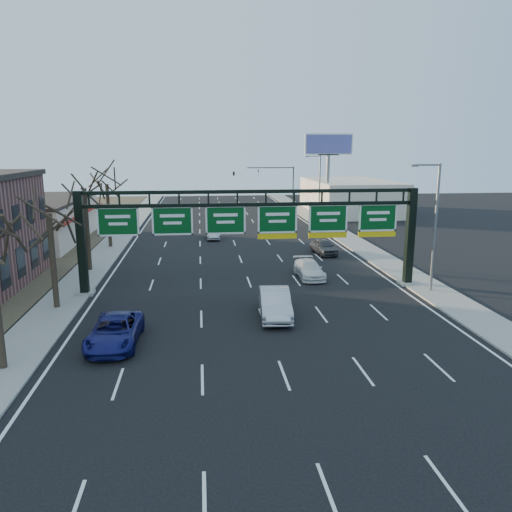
{
  "coord_description": "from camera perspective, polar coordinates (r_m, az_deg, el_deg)",
  "views": [
    {
      "loc": [
        -3.6,
        -26.56,
        10.05
      ],
      "look_at": [
        -0.07,
        4.62,
        3.2
      ],
      "focal_mm": 35.0,
      "sensor_mm": 36.0,
      "label": 1
    }
  ],
  "objects": [
    {
      "name": "ground",
      "position": [
        28.63,
        1.19,
        -8.24
      ],
      "size": [
        160.0,
        160.0,
        0.0
      ],
      "primitive_type": "plane",
      "color": "black",
      "rests_on": "ground"
    },
    {
      "name": "car_white_wagon",
      "position": [
        39.46,
        6.08,
        -1.52
      ],
      "size": [
        1.98,
        4.63,
        1.33
      ],
      "primitive_type": "imported",
      "rotation": [
        0.0,
        0.0,
        0.03
      ],
      "color": "white",
      "rests_on": "ground"
    },
    {
      "name": "tree_gantry",
      "position": [
        33.01,
        -22.75,
        6.26
      ],
      "size": [
        3.6,
        3.6,
        8.48
      ],
      "color": "#2D2519",
      "rests_on": "sidewalk_left"
    },
    {
      "name": "car_blue_suv",
      "position": [
        27.12,
        -15.83,
        -8.26
      ],
      "size": [
        2.61,
        5.37,
        1.47
      ],
      "primitive_type": "imported",
      "rotation": [
        0.0,
        0.0,
        -0.03
      ],
      "color": "navy",
      "rests_on": "ground"
    },
    {
      "name": "building_right_distant",
      "position": [
        80.47,
        10.7,
        6.72
      ],
      "size": [
        12.0,
        20.0,
        5.0
      ],
      "primitive_type": "cube",
      "color": "beige",
      "rests_on": "ground"
    },
    {
      "name": "traffic_signal_mast",
      "position": [
        82.22,
        0.04,
        9.14
      ],
      "size": [
        10.16,
        0.54,
        7.0
      ],
      "color": "black",
      "rests_on": "ground"
    },
    {
      "name": "tree_far",
      "position": [
        52.44,
        -16.76,
        9.0
      ],
      "size": [
        3.6,
        3.6,
        8.86
      ],
      "color": "#2D2519",
      "rests_on": "sidewalk_left"
    },
    {
      "name": "sidewalk_right",
      "position": [
        50.37,
        12.69,
        0.57
      ],
      "size": [
        3.0,
        120.0,
        0.12
      ],
      "primitive_type": "cube",
      "color": "gray",
      "rests_on": "ground"
    },
    {
      "name": "streetlight_far",
      "position": [
        68.65,
        7.17,
        8.07
      ],
      "size": [
        2.15,
        0.22,
        9.0
      ],
      "color": "slate",
      "rests_on": "sidewalk_right"
    },
    {
      "name": "car_silver_distant",
      "position": [
        56.2,
        -4.99,
        2.66
      ],
      "size": [
        1.56,
        4.1,
        1.34
      ],
      "primitive_type": "imported",
      "rotation": [
        0.0,
        0.0,
        0.04
      ],
      "color": "#ADADB2",
      "rests_on": "ground"
    },
    {
      "name": "lane_markings",
      "position": [
        47.77,
        -1.99,
        0.17
      ],
      "size": [
        21.6,
        120.0,
        0.01
      ],
      "primitive_type": "cube",
      "color": "white",
      "rests_on": "ground"
    },
    {
      "name": "sign_gantry",
      "position": [
        35.19,
        -0.24,
        3.45
      ],
      "size": [
        24.6,
        1.2,
        7.2
      ],
      "color": "black",
      "rests_on": "ground"
    },
    {
      "name": "cream_strip",
      "position": [
        58.87,
        -24.13,
        3.74
      ],
      "size": [
        10.9,
        18.4,
        4.7
      ],
      "color": "beige",
      "rests_on": "ground"
    },
    {
      "name": "billboard_right",
      "position": [
        73.93,
        8.28,
        11.43
      ],
      "size": [
        7.0,
        0.5,
        12.0
      ],
      "color": "slate",
      "rests_on": "ground"
    },
    {
      "name": "car_silver_sedan",
      "position": [
        30.25,
        2.18,
        -5.43
      ],
      "size": [
        2.13,
        5.2,
        1.68
      ],
      "primitive_type": "imported",
      "rotation": [
        0.0,
        0.0,
        -0.07
      ],
      "color": "#B9B8BE",
      "rests_on": "ground"
    },
    {
      "name": "streetlight_near",
      "position": [
        36.65,
        19.66,
        3.8
      ],
      "size": [
        2.15,
        0.22,
        9.0
      ],
      "color": "slate",
      "rests_on": "sidewalk_right"
    },
    {
      "name": "sidewalk_left",
      "position": [
        48.5,
        -17.24,
        -0.13
      ],
      "size": [
        3.0,
        120.0,
        0.12
      ],
      "primitive_type": "cube",
      "color": "gray",
      "rests_on": "ground"
    },
    {
      "name": "tree_mid",
      "position": [
        42.63,
        -19.14,
        8.69
      ],
      "size": [
        3.6,
        3.6,
        9.24
      ],
      "color": "#2D2519",
      "rests_on": "sidewalk_left"
    },
    {
      "name": "car_grey_far",
      "position": [
        48.33,
        7.75,
        1.06
      ],
      "size": [
        2.2,
        4.34,
        1.42
      ],
      "primitive_type": "imported",
      "rotation": [
        0.0,
        0.0,
        0.13
      ],
      "color": "#38393C",
      "rests_on": "ground"
    }
  ]
}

